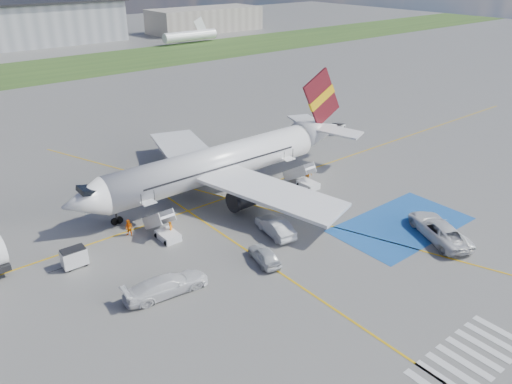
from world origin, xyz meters
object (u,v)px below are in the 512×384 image
Objects in this scene: airliner at (226,161)px; car_silver_a at (264,255)px; belt_loader at (336,129)px; gpu_cart at (74,258)px; van_white_a at (439,227)px; van_white_b at (166,283)px; car_silver_b at (275,226)px.

airliner is 8.96× the size of car_silver_a.
belt_loader is at bearing -133.19° from car_silver_a.
airliner reaches higher than belt_loader.
gpu_cart is 46.13m from belt_loader.
van_white_a is 1.18× the size of van_white_b.
car_silver_a is (-31.68, -20.78, 0.36)m from belt_loader.
belt_loader is 0.94× the size of car_silver_b.
airliner is 20.30m from van_white_b.
car_silver_b is at bearing -102.51° from airliner.
van_white_a is at bearing 148.72° from car_silver_b.
airliner is 17.41× the size of gpu_cart.
van_white_a is (15.55, -7.15, 0.45)m from car_silver_a.
gpu_cart reaches higher than car_silver_b.
van_white_a is 25.91m from van_white_b.
belt_loader is 32.95m from car_silver_b.
gpu_cart is 0.42× the size of car_silver_b.
car_silver_b reaches higher than car_silver_a.
van_white_b is (-24.45, 8.56, -0.13)m from van_white_a.
airliner is at bearing -92.56° from car_silver_b.
van_white_a is (11.64, -10.20, 0.31)m from car_silver_b.
car_silver_b is (3.91, 3.05, 0.14)m from car_silver_a.
car_silver_a is (-6.45, -14.49, -2.69)m from airliner.
belt_loader is 32.26m from van_white_a.
car_silver_b is at bearing -20.23° from gpu_cart.
van_white_a is at bearing 168.87° from car_silver_a.
car_silver_a is at bearing -92.57° from van_white_b.
airliner is 11.99m from car_silver_b.
car_silver_a is at bearing 47.90° from car_silver_b.
van_white_b is at bearing -174.72° from belt_loader.
gpu_cart is at bearing -166.46° from airliner.
airliner is 23.58m from van_white_a.
gpu_cart is at bearing 33.20° from van_white_b.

